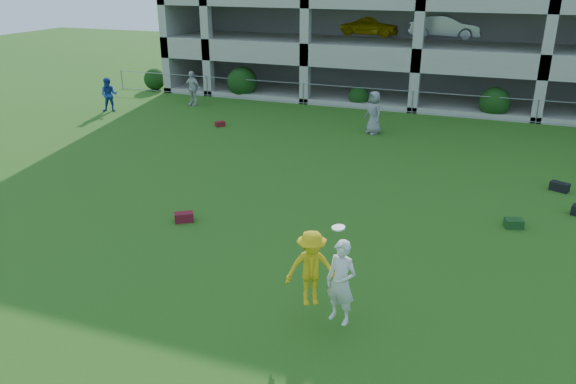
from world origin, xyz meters
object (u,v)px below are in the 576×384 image
at_px(bystander_a, 109,95).
at_px(frisbee_contest, 321,273).
at_px(bystander_b, 192,88).
at_px(bystander_c, 374,113).

distance_m(bystander_a, frisbee_contest, 21.60).
bearing_deg(frisbee_contest, bystander_b, 126.63).
bearing_deg(frisbee_contest, bystander_a, 138.36).
bearing_deg(frisbee_contest, bystander_c, 98.32).
height_order(bystander_c, frisbee_contest, frisbee_contest).
height_order(bystander_b, frisbee_contest, frisbee_contest).
distance_m(bystander_b, bystander_c, 10.81).
xyz_separation_m(bystander_a, bystander_b, (3.35, 2.85, 0.05)).
height_order(bystander_a, bystander_c, bystander_c).
distance_m(bystander_a, bystander_c, 13.96).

